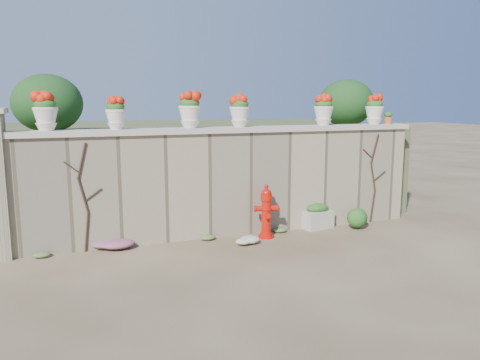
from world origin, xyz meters
name	(u,v)px	position (x,y,z in m)	size (l,w,h in m)	color
ground	(264,262)	(0.00, 0.00, 0.00)	(80.00, 80.00, 0.00)	brown
stone_wall	(228,184)	(0.00, 1.80, 1.00)	(8.00, 0.40, 2.00)	#968664
wall_cap	(227,130)	(0.00, 1.80, 2.05)	(8.10, 0.52, 0.10)	#BEB5A0
raised_fill	(188,164)	(0.00, 5.00, 1.00)	(9.00, 6.00, 2.00)	#384C23
back_shrub_left	(47,103)	(-3.20, 3.00, 2.55)	(1.30, 1.30, 1.10)	#143814
back_shrub_right	(346,103)	(3.40, 3.00, 2.55)	(1.30, 1.30, 1.10)	#143814
vine_left	(84,196)	(-2.67, 1.58, 0.99)	(0.60, 0.04, 1.91)	black
vine_right	(374,177)	(3.23, 1.58, 0.99)	(0.60, 0.04, 1.91)	black
fire_hydrant	(266,211)	(0.60, 1.28, 0.52)	(0.45, 0.32, 1.03)	red
planter_box	(317,217)	(1.86, 1.55, 0.24)	(0.68, 0.48, 0.52)	#BEB5A0
green_shrub	(358,216)	(2.63, 1.21, 0.26)	(0.54, 0.49, 0.51)	#1E5119
magenta_clump	(115,243)	(-2.20, 1.52, 0.11)	(0.85, 0.57, 0.23)	#BF268F
white_flowers	(248,240)	(0.11, 1.00, 0.09)	(0.50, 0.40, 0.18)	white
urn_pot_0	(45,112)	(-3.20, 1.80, 2.41)	(0.40, 0.40, 0.63)	silver
urn_pot_1	(116,113)	(-2.06, 1.80, 2.38)	(0.36, 0.36, 0.56)	silver
urn_pot_2	(190,110)	(-0.73, 1.80, 2.42)	(0.42, 0.42, 0.66)	silver
urn_pot_3	(240,111)	(0.25, 1.80, 2.41)	(0.39, 0.39, 0.62)	silver
urn_pot_4	(324,110)	(2.09, 1.80, 2.41)	(0.40, 0.40, 0.62)	silver
urn_pot_5	(374,110)	(3.33, 1.80, 2.40)	(0.39, 0.39, 0.61)	silver
terracotta_pot	(388,119)	(3.69, 1.80, 2.21)	(0.21, 0.21, 0.25)	#B15C36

